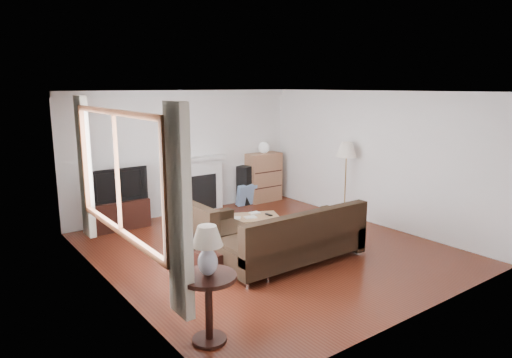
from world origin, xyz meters
TOP-DOWN VIEW (x-y plane):
  - room at (0.00, 0.00)m, footprint 5.10×5.60m
  - window at (-2.45, -0.20)m, footprint 0.12×2.74m
  - curtain_near at (-2.40, -1.72)m, footprint 0.10×0.35m
  - curtain_far at (-2.40, 1.32)m, footprint 0.10×0.35m
  - fireplace at (0.15, 2.64)m, footprint 1.40×0.26m
  - tv_stand at (-1.54, 2.48)m, footprint 1.06×0.48m
  - television at (-1.54, 2.48)m, footprint 1.06×0.14m
  - speaker_left at (-0.37, 2.53)m, footprint 0.36×0.39m
  - speaker_right at (1.34, 2.55)m, footprint 0.32×0.35m
  - bookshelf at (1.86, 2.53)m, footprint 0.80×0.38m
  - globe_lamp at (1.86, 2.53)m, footprint 0.25×0.25m
  - sectional_sofa at (-0.07, -0.70)m, footprint 2.47×1.80m
  - coffee_table at (-0.01, 0.53)m, footprint 1.20×0.95m
  - footstool at (-1.25, -0.39)m, footprint 0.47×0.47m
  - floor_lamp at (2.22, 0.39)m, footprint 0.47×0.47m
  - side_table at (-2.15, -1.81)m, footprint 0.58×0.58m
  - table_lamp at (-2.15, -1.81)m, footprint 0.31×0.31m

SIDE VIEW (x-z plane):
  - footstool at x=-1.25m, z-range 0.00..0.35m
  - coffee_table at x=-0.01m, z-range 0.00..0.42m
  - tv_stand at x=-1.54m, z-range 0.00..0.53m
  - side_table at x=-2.15m, z-range 0.00..0.73m
  - sectional_sofa at x=-0.07m, z-range 0.00..0.80m
  - speaker_right at x=1.34m, z-range 0.00..0.85m
  - speaker_left at x=-0.37m, z-range 0.00..0.93m
  - bookshelf at x=1.86m, z-range 0.00..1.10m
  - fireplace at x=0.15m, z-range 0.00..1.15m
  - floor_lamp at x=2.22m, z-range 0.00..1.53m
  - television at x=-1.54m, z-range 0.53..1.14m
  - table_lamp at x=-2.15m, z-range 0.73..1.23m
  - globe_lamp at x=1.86m, z-range 1.10..1.35m
  - room at x=0.00m, z-range -0.02..2.52m
  - curtain_near at x=-2.40m, z-range 0.35..2.45m
  - curtain_far at x=-2.40m, z-range 0.35..2.45m
  - window at x=-2.45m, z-range 0.78..2.32m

